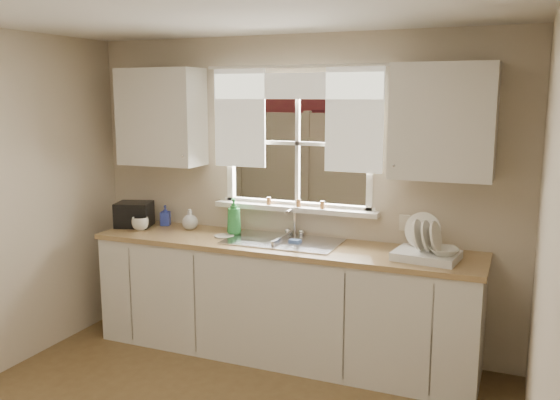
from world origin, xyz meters
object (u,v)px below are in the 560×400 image
at_px(soap_bottle_a, 234,216).
at_px(black_appliance, 134,214).
at_px(dish_rack, 426,250).
at_px(cup, 140,224).

height_order(soap_bottle_a, black_appliance, soap_bottle_a).
bearing_deg(dish_rack, cup, -179.66).
bearing_deg(cup, black_appliance, 157.62).
bearing_deg(black_appliance, dish_rack, -19.37).
relative_size(cup, black_appliance, 0.49).
distance_m(soap_bottle_a, black_appliance, 0.94).
distance_m(dish_rack, soap_bottle_a, 1.57).
bearing_deg(soap_bottle_a, dish_rack, -14.43).
height_order(dish_rack, soap_bottle_a, same).
bearing_deg(cup, soap_bottle_a, 26.89).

